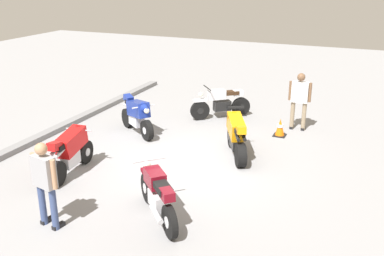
# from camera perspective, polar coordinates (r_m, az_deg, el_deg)

# --- Properties ---
(ground_plane) EXTENTS (40.00, 40.00, 0.00)m
(ground_plane) POSITION_cam_1_polar(r_m,az_deg,el_deg) (11.48, -0.81, -4.50)
(ground_plane) COLOR gray
(curb_edge) EXTENTS (14.00, 0.30, 0.15)m
(curb_edge) POSITION_cam_1_polar(r_m,az_deg,el_deg) (13.84, -18.51, -0.91)
(curb_edge) COLOR gray
(curb_edge) RESTS_ON ground
(motorcycle_silver_cruiser) EXTENTS (1.44, 1.67, 1.09)m
(motorcycle_silver_cruiser) POSITION_cam_1_polar(r_m,az_deg,el_deg) (14.79, 3.76, 3.24)
(motorcycle_silver_cruiser) COLOR black
(motorcycle_silver_cruiser) RESTS_ON ground
(motorcycle_maroon_cruiser) EXTENTS (1.57, 1.56, 1.09)m
(motorcycle_maroon_cruiser) POSITION_cam_1_polar(r_m,az_deg,el_deg) (8.87, -4.43, -8.54)
(motorcycle_maroon_cruiser) COLOR black
(motorcycle_maroon_cruiser) RESTS_ON ground
(motorcycle_red_sportbike) EXTENTS (1.96, 0.70, 1.14)m
(motorcycle_red_sportbike) POSITION_cam_1_polar(r_m,az_deg,el_deg) (11.08, -15.34, -2.83)
(motorcycle_red_sportbike) COLOR black
(motorcycle_red_sportbike) RESTS_ON ground
(motorcycle_orange_sportbike) EXTENTS (1.82, 1.09, 1.14)m
(motorcycle_orange_sportbike) POSITION_cam_1_polar(r_m,az_deg,el_deg) (11.75, 5.70, -0.88)
(motorcycle_orange_sportbike) COLOR black
(motorcycle_orange_sportbike) RESTS_ON ground
(motorcycle_blue_sportbike) EXTENTS (1.30, 1.69, 1.14)m
(motorcycle_blue_sportbike) POSITION_cam_1_polar(r_m,az_deg,el_deg) (13.42, -7.04, 1.72)
(motorcycle_blue_sportbike) COLOR black
(motorcycle_blue_sportbike) RESTS_ON ground
(person_in_white_shirt) EXTENTS (0.31, 0.68, 1.78)m
(person_in_white_shirt) POSITION_cam_1_polar(r_m,az_deg,el_deg) (13.90, 13.62, 3.83)
(person_in_white_shirt) COLOR gray
(person_in_white_shirt) RESTS_ON ground
(person_in_gray_shirt) EXTENTS (0.39, 0.67, 1.74)m
(person_in_gray_shirt) POSITION_cam_1_polar(r_m,az_deg,el_deg) (8.79, -18.34, -6.30)
(person_in_gray_shirt) COLOR #384772
(person_in_gray_shirt) RESTS_ON ground
(traffic_cone) EXTENTS (0.36, 0.36, 0.53)m
(traffic_cone) POSITION_cam_1_polar(r_m,az_deg,el_deg) (13.48, 11.22, 0.06)
(traffic_cone) COLOR black
(traffic_cone) RESTS_ON ground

